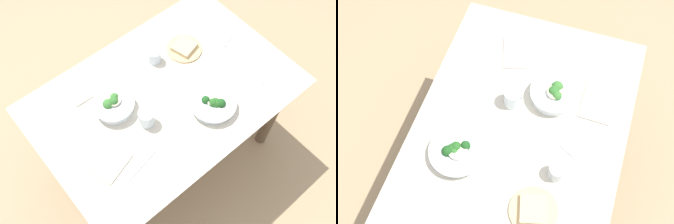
{
  "view_description": "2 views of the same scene",
  "coord_description": "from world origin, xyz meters",
  "views": [
    {
      "loc": [
        -0.67,
        -0.82,
        2.41
      ],
      "look_at": [
        -0.06,
        -0.1,
        0.75
      ],
      "focal_mm": 40.44,
      "sensor_mm": 36.0,
      "label": 1
    },
    {
      "loc": [
        0.75,
        0.2,
        2.43
      ],
      "look_at": [
        -0.11,
        -0.08,
        0.75
      ],
      "focal_mm": 45.9,
      "sensor_mm": 36.0,
      "label": 2
    }
  ],
  "objects": [
    {
      "name": "fork_by_far_bowl",
      "position": [
        0.51,
        0.04,
        0.75
      ],
      "size": [
        0.11,
        0.05,
        0.0
      ],
      "rotation": [
        0.0,
        0.0,
        3.49
      ],
      "color": "#B7B7BC",
      "rests_on": "dining_table"
    },
    {
      "name": "table_knife_right",
      "position": [
        0.44,
        -0.27,
        0.75
      ],
      "size": [
        0.09,
        0.17,
        0.0
      ],
      "primitive_type": "cube",
      "rotation": [
        0.0,
        0.0,
        2.01
      ],
      "color": "#B7B7BC",
      "rests_on": "dining_table"
    },
    {
      "name": "bread_side_plate",
      "position": [
        0.27,
        0.16,
        0.76
      ],
      "size": [
        0.2,
        0.2,
        0.04
      ],
      "color": "#D6B27A",
      "rests_on": "dining_table"
    },
    {
      "name": "broccoli_bowl_far",
      "position": [
        -0.25,
        0.1,
        0.78
      ],
      "size": [
        0.21,
        0.21,
        0.09
      ],
      "color": "white",
      "rests_on": "dining_table"
    },
    {
      "name": "ground_plane",
      "position": [
        0.0,
        0.0,
        0.0
      ],
      "size": [
        6.0,
        6.0,
        0.0
      ],
      "primitive_type": "plane",
      "color": "tan"
    },
    {
      "name": "broccoli_bowl_near",
      "position": [
        0.14,
        -0.22,
        0.77
      ],
      "size": [
        0.24,
        0.24,
        0.08
      ],
      "color": "white",
      "rests_on": "dining_table"
    },
    {
      "name": "table_knife_left",
      "position": [
        -0.34,
        -0.24,
        0.75
      ],
      "size": [
        0.2,
        0.05,
        0.0
      ],
      "primitive_type": "cube",
      "rotation": [
        0.0,
        0.0,
        0.21
      ],
      "color": "#B7B7BC",
      "rests_on": "dining_table"
    },
    {
      "name": "napkin_folded_lower",
      "position": [
        -0.29,
        0.3,
        0.75
      ],
      "size": [
        0.21,
        0.15,
        0.01
      ],
      "primitive_type": "cube",
      "rotation": [
        0.0,
        0.0,
        -0.02
      ],
      "color": "#B1A997",
      "rests_on": "dining_table"
    },
    {
      "name": "napkin_folded_upper",
      "position": [
        -0.44,
        -0.13,
        0.75
      ],
      "size": [
        0.21,
        0.18,
        0.01
      ],
      "primitive_type": "cube",
      "rotation": [
        0.0,
        0.0,
        0.3
      ],
      "color": "#B1A997",
      "rests_on": "dining_table"
    },
    {
      "name": "dining_table",
      "position": [
        0.0,
        0.0,
        0.63
      ],
      "size": [
        1.36,
        0.91,
        0.74
      ],
      "color": "beige",
      "rests_on": "ground_plane"
    },
    {
      "name": "fork_by_near_bowl",
      "position": [
        -0.01,
        0.24,
        0.75
      ],
      "size": [
        0.05,
        0.09,
        0.0
      ],
      "rotation": [
        0.0,
        0.0,
        1.1
      ],
      "color": "#B7B7BC",
      "rests_on": "dining_table"
    },
    {
      "name": "water_glass_center",
      "position": [
        -0.17,
        -0.07,
        0.79
      ],
      "size": [
        0.08,
        0.08,
        0.09
      ],
      "primitive_type": "cylinder",
      "color": "silver",
      "rests_on": "dining_table"
    },
    {
      "name": "water_glass_side",
      "position": [
        0.1,
        0.21,
        0.78
      ],
      "size": [
        0.07,
        0.07,
        0.08
      ],
      "primitive_type": "cylinder",
      "color": "silver",
      "rests_on": "dining_table"
    }
  ]
}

